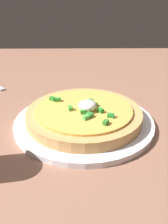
{
  "coord_description": "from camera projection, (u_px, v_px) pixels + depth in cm",
  "views": [
    {
      "loc": [
        -57.0,
        -6.67,
        33.49
      ],
      "look_at": [
        -5.08,
        -7.27,
        6.5
      ],
      "focal_mm": 46.08,
      "sensor_mm": 36.0,
      "label": 1
    }
  ],
  "objects": [
    {
      "name": "pizza",
      "position": [
        84.0,
        115.0,
        0.59
      ],
      "size": [
        23.74,
        23.74,
        4.79
      ],
      "color": "tan",
      "rests_on": "plate"
    },
    {
      "name": "dining_table",
      "position": [
        52.0,
        121.0,
        0.65
      ],
      "size": [
        111.71,
        82.64,
        3.31
      ],
      "primitive_type": "cube",
      "color": "#8D604C",
      "rests_on": "ground"
    },
    {
      "name": "plate",
      "position": [
        84.0,
        123.0,
        0.6
      ],
      "size": [
        28.87,
        28.87,
        1.19
      ],
      "primitive_type": "cylinder",
      "color": "white",
      "rests_on": "dining_table"
    }
  ]
}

